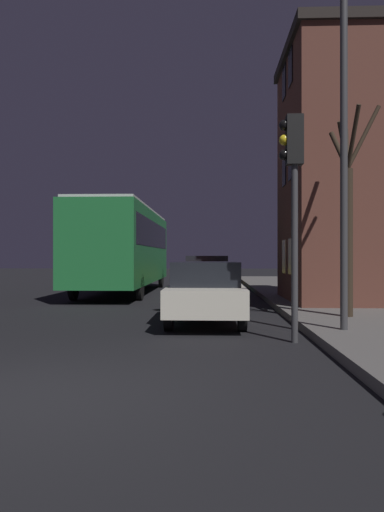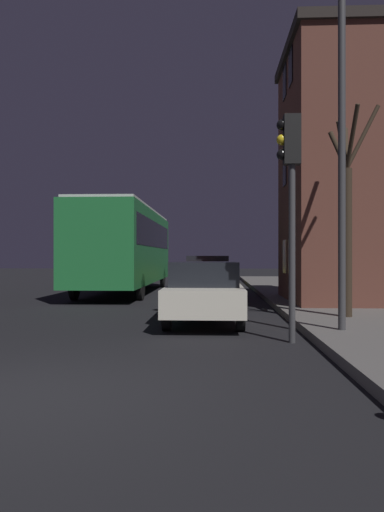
# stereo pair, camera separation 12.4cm
# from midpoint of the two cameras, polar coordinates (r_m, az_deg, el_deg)

# --- Properties ---
(ground_plane) EXTENTS (120.00, 120.00, 0.00)m
(ground_plane) POSITION_cam_midpoint_polar(r_m,az_deg,el_deg) (6.07, -18.17, -14.97)
(ground_plane) COLOR black
(brick_building) EXTENTS (4.01, 5.14, 8.10)m
(brick_building) POSITION_cam_midpoint_polar(r_m,az_deg,el_deg) (16.81, 17.10, 9.09)
(brick_building) COLOR brown
(brick_building) RESTS_ON sidewalk
(streetlamp) EXTENTS (1.23, 0.53, 6.98)m
(streetlamp) POSITION_cam_midpoint_polar(r_m,az_deg,el_deg) (10.51, 13.96, 21.13)
(streetlamp) COLOR #38383A
(streetlamp) RESTS_ON sidewalk
(traffic_light) EXTENTS (0.43, 0.24, 4.13)m
(traffic_light) POSITION_cam_midpoint_polar(r_m,az_deg,el_deg) (9.31, 11.07, 8.63)
(traffic_light) COLOR #38383A
(traffic_light) RESTS_ON ground
(bare_tree) EXTENTS (1.18, 1.86, 4.94)m
(bare_tree) POSITION_cam_midpoint_polar(r_m,az_deg,el_deg) (12.18, 17.13, 4.54)
(bare_tree) COLOR #2D2319
(bare_tree) RESTS_ON sidewalk
(bus) EXTENTS (2.60, 11.57, 3.59)m
(bus) POSITION_cam_midpoint_polar(r_m,az_deg,el_deg) (21.80, -7.85, 1.44)
(bus) COLOR #1E6B33
(bus) RESTS_ON ground
(car_near_lane) EXTENTS (1.72, 4.79, 1.44)m
(car_near_lane) POSITION_cam_midpoint_polar(r_m,az_deg,el_deg) (11.97, 1.32, -3.91)
(car_near_lane) COLOR beige
(car_near_lane) RESTS_ON ground
(car_mid_lane) EXTENTS (1.76, 4.42, 1.59)m
(car_mid_lane) POSITION_cam_midpoint_polar(r_m,az_deg,el_deg) (19.46, 1.55, -2.26)
(car_mid_lane) COLOR #B21E19
(car_mid_lane) RESTS_ON ground
(car_far_lane) EXTENTS (1.77, 4.11, 1.45)m
(car_far_lane) POSITION_cam_midpoint_polar(r_m,az_deg,el_deg) (29.34, 1.67, -1.66)
(car_far_lane) COLOR olive
(car_far_lane) RESTS_ON ground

